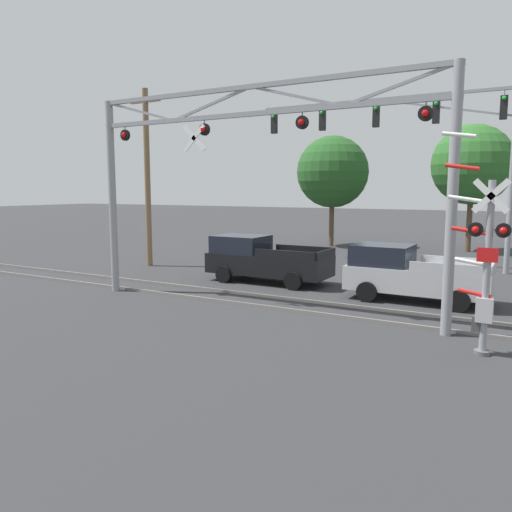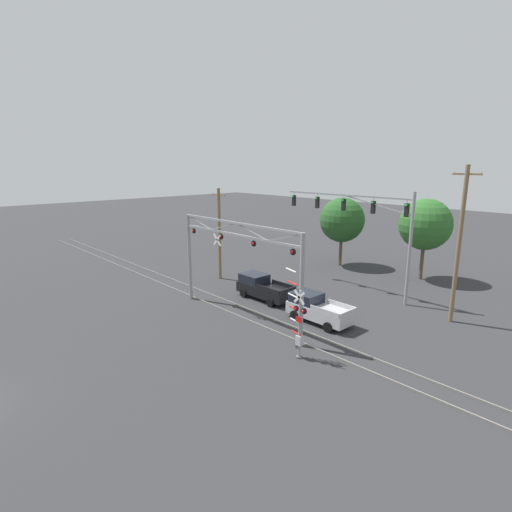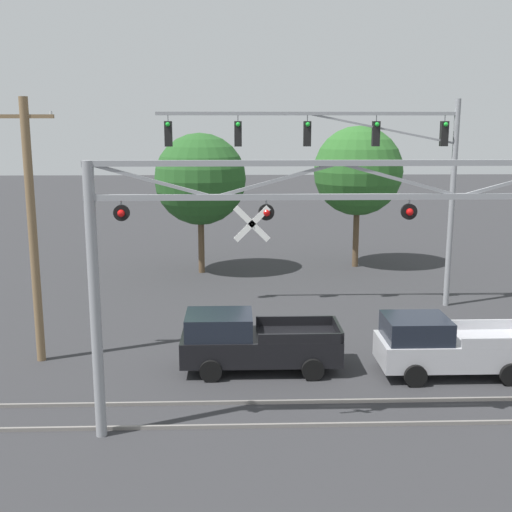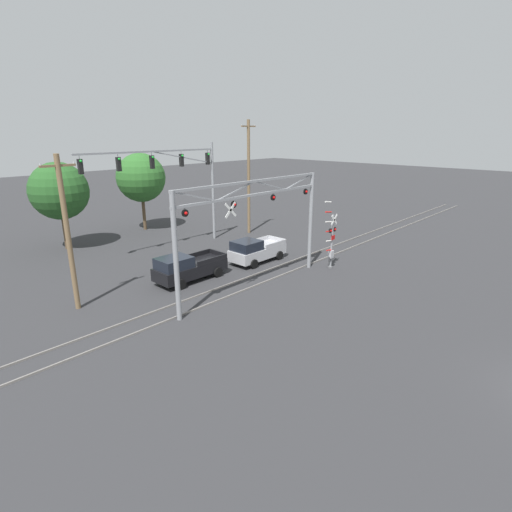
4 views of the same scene
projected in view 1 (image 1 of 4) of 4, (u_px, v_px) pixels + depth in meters
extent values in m
cube|color=gray|center=(255.00, 305.00, 16.06)|extent=(80.00, 0.08, 0.10)
cube|color=gray|center=(276.00, 297.00, 17.30)|extent=(80.00, 0.08, 0.10)
cylinder|color=gray|center=(112.00, 198.00, 18.22)|extent=(0.27, 0.27, 6.88)
cylinder|color=gray|center=(452.00, 202.00, 12.51)|extent=(0.27, 0.27, 6.88)
cube|color=gray|center=(251.00, 114.00, 15.03)|extent=(11.97, 0.14, 0.14)
cube|color=gray|center=(251.00, 87.00, 14.92)|extent=(11.97, 0.14, 0.14)
cube|color=gray|center=(140.00, 112.00, 17.12)|extent=(2.95, 0.08, 0.87)
cube|color=gray|center=(210.00, 104.00, 15.69)|extent=(2.95, 0.08, 0.87)
cube|color=gray|center=(295.00, 96.00, 14.26)|extent=(2.95, 0.08, 0.87)
cube|color=gray|center=(398.00, 85.00, 12.84)|extent=(2.95, 0.08, 0.87)
cylinder|color=black|center=(125.00, 135.00, 17.57)|extent=(0.38, 0.10, 0.38)
sphere|color=red|center=(124.00, 135.00, 17.51)|extent=(0.18, 0.18, 0.18)
cylinder|color=gray|center=(125.00, 128.00, 17.54)|extent=(0.04, 0.04, 0.10)
cylinder|color=black|center=(204.00, 130.00, 15.91)|extent=(0.38, 0.10, 0.38)
sphere|color=red|center=(203.00, 129.00, 15.85)|extent=(0.18, 0.18, 0.18)
cylinder|color=gray|center=(204.00, 122.00, 15.88)|extent=(0.04, 0.04, 0.10)
cylinder|color=black|center=(302.00, 122.00, 14.24)|extent=(0.38, 0.10, 0.38)
sphere|color=red|center=(301.00, 122.00, 14.18)|extent=(0.18, 0.18, 0.18)
cylinder|color=gray|center=(302.00, 114.00, 14.21)|extent=(0.04, 0.04, 0.10)
cylinder|color=black|center=(426.00, 114.00, 12.58)|extent=(0.38, 0.10, 0.38)
sphere|color=red|center=(425.00, 113.00, 12.52)|extent=(0.18, 0.18, 0.18)
cylinder|color=gray|center=(426.00, 104.00, 12.55)|extent=(0.04, 0.04, 0.10)
cube|color=white|center=(194.00, 138.00, 16.02)|extent=(0.88, 0.03, 0.88)
cube|color=white|center=(194.00, 138.00, 16.02)|extent=(0.88, 0.03, 0.88)
cylinder|color=black|center=(194.00, 138.00, 16.00)|extent=(0.04, 0.04, 0.02)
cylinder|color=gray|center=(487.00, 269.00, 11.17)|extent=(0.16, 0.16, 3.96)
cylinder|color=#59595B|center=(482.00, 352.00, 11.42)|extent=(0.35, 0.35, 0.10)
cube|color=white|center=(491.00, 196.00, 10.86)|extent=(0.78, 0.03, 0.78)
cube|color=white|center=(491.00, 196.00, 10.86)|extent=(0.78, 0.03, 0.78)
cylinder|color=black|center=(491.00, 196.00, 10.84)|extent=(0.04, 0.04, 0.02)
cylinder|color=black|center=(476.00, 229.00, 11.19)|extent=(0.32, 0.09, 0.32)
sphere|color=red|center=(475.00, 230.00, 11.14)|extent=(0.16, 0.16, 0.16)
cylinder|color=black|center=(503.00, 230.00, 10.91)|extent=(0.32, 0.09, 0.32)
sphere|color=red|center=(503.00, 231.00, 10.86)|extent=(0.16, 0.16, 0.16)
cube|color=gray|center=(489.00, 230.00, 11.05)|extent=(0.64, 0.06, 0.06)
cube|color=red|center=(488.00, 255.00, 11.04)|extent=(0.44, 0.02, 0.32)
cube|color=#B2B2B7|center=(484.00, 310.00, 11.29)|extent=(0.36, 0.28, 0.56)
cylinder|color=red|center=(474.00, 293.00, 11.36)|extent=(0.73, 0.09, 0.19)
cylinder|color=white|center=(471.00, 262.00, 11.31)|extent=(0.73, 0.09, 0.19)
cylinder|color=red|center=(468.00, 231.00, 11.27)|extent=(0.73, 0.09, 0.19)
cylinder|color=white|center=(465.00, 199.00, 11.22)|extent=(0.73, 0.09, 0.19)
cylinder|color=red|center=(462.00, 167.00, 11.18)|extent=(0.73, 0.09, 0.19)
cylinder|color=white|center=(459.00, 135.00, 11.13)|extent=(0.73, 0.09, 0.19)
cube|color=#3F3F42|center=(477.00, 324.00, 11.40)|extent=(0.24, 0.12, 0.36)
cylinder|color=gray|center=(512.00, 176.00, 21.86)|extent=(0.24, 0.24, 8.71)
cube|color=gray|center=(377.00, 100.00, 24.36)|extent=(12.27, 0.14, 0.14)
cube|color=gray|center=(442.00, 107.00, 22.94)|extent=(6.15, 0.08, 1.28)
cylinder|color=gray|center=(274.00, 112.00, 27.12)|extent=(0.04, 0.04, 0.30)
cube|color=black|center=(274.00, 124.00, 27.21)|extent=(0.30, 0.26, 1.01)
sphere|color=green|center=(273.00, 117.00, 27.02)|extent=(0.18, 0.18, 0.18)
cylinder|color=gray|center=(323.00, 108.00, 25.75)|extent=(0.04, 0.04, 0.30)
cube|color=black|center=(322.00, 121.00, 25.84)|extent=(0.30, 0.26, 1.01)
sphere|color=green|center=(321.00, 113.00, 25.64)|extent=(0.18, 0.18, 0.18)
cylinder|color=gray|center=(377.00, 103.00, 24.37)|extent=(0.04, 0.04, 0.30)
cube|color=black|center=(376.00, 117.00, 24.46)|extent=(0.30, 0.26, 1.01)
sphere|color=green|center=(375.00, 108.00, 24.27)|extent=(0.18, 0.18, 0.18)
cylinder|color=gray|center=(437.00, 98.00, 23.00)|extent=(0.04, 0.04, 0.30)
cube|color=black|center=(436.00, 112.00, 23.09)|extent=(0.30, 0.26, 1.01)
sphere|color=green|center=(436.00, 103.00, 22.89)|extent=(0.18, 0.18, 0.18)
cylinder|color=gray|center=(505.00, 92.00, 21.63)|extent=(0.04, 0.04, 0.30)
cube|color=black|center=(504.00, 107.00, 21.71)|extent=(0.30, 0.26, 1.01)
sphere|color=green|center=(504.00, 98.00, 21.52)|extent=(0.18, 0.18, 0.18)
cube|color=black|center=(269.00, 264.00, 20.27)|extent=(5.02, 1.89, 0.81)
cube|color=black|center=(241.00, 244.00, 20.81)|extent=(2.09, 1.74, 0.71)
cube|color=black|center=(284.00, 255.00, 18.85)|extent=(2.53, 0.08, 0.32)
cube|color=black|center=(304.00, 250.00, 20.41)|extent=(2.53, 0.08, 0.32)
cube|color=black|center=(326.00, 254.00, 18.99)|extent=(0.10, 1.81, 0.32)
cylinder|color=black|center=(224.00, 274.00, 20.25)|extent=(0.69, 0.24, 0.69)
cylinder|color=black|center=(248.00, 268.00, 21.90)|extent=(0.69, 0.24, 0.69)
cylinder|color=black|center=(293.00, 281.00, 18.73)|extent=(0.69, 0.24, 0.69)
cylinder|color=black|center=(313.00, 274.00, 20.38)|extent=(0.69, 0.24, 0.69)
cube|color=#B7B7BC|center=(418.00, 279.00, 16.83)|extent=(4.66, 1.89, 0.81)
cube|color=black|center=(383.00, 255.00, 17.32)|extent=(1.94, 1.74, 0.71)
cube|color=#B7B7BC|center=(448.00, 269.00, 15.46)|extent=(2.32, 0.08, 0.32)
cube|color=#B7B7BC|center=(456.00, 262.00, 17.02)|extent=(2.32, 0.08, 0.32)
cube|color=#B7B7BC|center=(493.00, 268.00, 15.65)|extent=(0.10, 1.81, 0.32)
cylinder|color=black|center=(367.00, 292.00, 16.77)|extent=(0.69, 0.24, 0.69)
cylinder|color=black|center=(382.00, 283.00, 18.42)|extent=(0.69, 0.24, 0.69)
cylinder|color=black|center=(459.00, 301.00, 15.36)|extent=(0.69, 0.24, 0.69)
cylinder|color=black|center=(466.00, 290.00, 17.01)|extent=(0.69, 0.24, 0.69)
cylinder|color=brown|center=(147.00, 179.00, 24.24)|extent=(0.28, 0.28, 8.53)
cube|color=brown|center=(145.00, 101.00, 23.76)|extent=(1.80, 0.12, 0.12)
cylinder|color=silver|center=(132.00, 101.00, 24.14)|extent=(0.08, 0.08, 0.12)
cylinder|color=silver|center=(158.00, 98.00, 23.34)|extent=(0.08, 0.08, 0.12)
cylinder|color=brown|center=(332.00, 222.00, 33.26)|extent=(0.32, 0.32, 3.27)
sphere|color=#265623|center=(333.00, 172.00, 32.82)|extent=(4.71, 4.71, 4.71)
cylinder|color=brown|center=(469.00, 222.00, 30.18)|extent=(0.32, 0.32, 3.57)
sphere|color=#2D6628|center=(472.00, 165.00, 29.73)|extent=(4.76, 4.76, 4.76)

